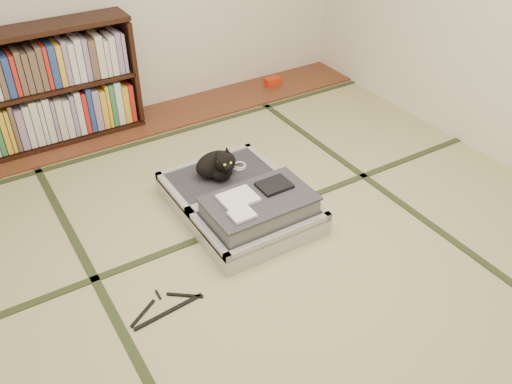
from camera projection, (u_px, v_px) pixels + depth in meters
floor at (280, 258)px, 3.24m from camera, size 4.50×4.50×0.00m
wood_strip at (150, 120)px, 4.61m from camera, size 4.00×0.50×0.02m
red_item at (273, 81)px, 5.15m from camera, size 0.15×0.09×0.07m
room_shell at (288, 12)px, 2.38m from camera, size 4.50×4.50×4.50m
tatami_borders at (238, 214)px, 3.58m from camera, size 4.00×4.50×0.01m
bookcase at (54, 88)px, 4.11m from camera, size 1.26×0.29×0.92m
suitcase at (243, 203)px, 3.51m from camera, size 0.75×1.00×0.29m
cat at (218, 165)px, 3.62m from camera, size 0.33×0.33×0.27m
cable_coil at (239, 166)px, 3.77m from camera, size 0.10×0.10×0.02m
hanger at (166, 308)px, 2.91m from camera, size 0.42×0.21×0.01m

